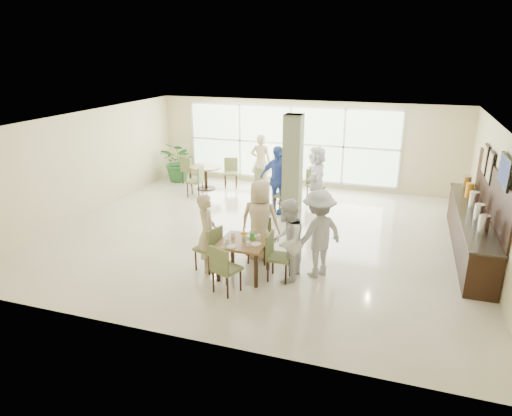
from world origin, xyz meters
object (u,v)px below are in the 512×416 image
(round_table_right, at_px, (288,185))
(teen_standing, at_px, (318,234))
(round_table_left, at_px, (206,172))
(teen_left, at_px, (207,233))
(buffet_counter, at_px, (472,228))
(adult_a, at_px, (277,180))
(main_table, at_px, (244,246))
(adult_b, at_px, (316,176))
(teen_far, at_px, (260,220))
(potted_plant, at_px, (179,162))
(teen_right, at_px, (287,241))
(adult_standing, at_px, (261,162))

(round_table_right, relative_size, teen_standing, 0.57)
(round_table_left, bearing_deg, teen_left, -65.35)
(buffet_counter, relative_size, adult_a, 2.50)
(buffet_counter, bearing_deg, adult_a, 166.34)
(main_table, relative_size, adult_b, 0.53)
(teen_far, xyz_separation_m, teen_standing, (1.32, -0.38, 0.01))
(potted_plant, bearing_deg, round_table_left, -24.50)
(round_table_right, xyz_separation_m, adult_b, (0.83, 0.07, 0.32))
(main_table, xyz_separation_m, adult_b, (0.49, 4.84, 0.22))
(main_table, xyz_separation_m, teen_left, (-0.79, 0.03, 0.16))
(buffet_counter, bearing_deg, teen_right, -143.96)
(buffet_counter, bearing_deg, teen_far, -157.29)
(round_table_left, xyz_separation_m, adult_a, (2.81, -1.45, 0.38))
(main_table, bearing_deg, buffet_counter, 31.51)
(potted_plant, bearing_deg, teen_left, -57.97)
(round_table_left, xyz_separation_m, teen_right, (4.08, -5.22, 0.27))
(teen_left, bearing_deg, teen_right, -110.99)
(teen_standing, relative_size, adult_a, 0.95)
(teen_standing, bearing_deg, teen_right, -14.74)
(teen_left, xyz_separation_m, teen_right, (1.65, 0.08, 0.01))
(round_table_left, distance_m, adult_b, 3.76)
(adult_b, bearing_deg, adult_standing, -128.05)
(buffet_counter, bearing_deg, main_table, -148.49)
(adult_standing, bearing_deg, potted_plant, -6.18)
(teen_left, bearing_deg, main_table, -116.29)
(buffet_counter, height_order, teen_right, buffet_counter)
(teen_left, height_order, teen_standing, teen_standing)
(teen_left, height_order, teen_far, teen_far)
(main_table, relative_size, adult_a, 0.49)
(buffet_counter, bearing_deg, teen_left, -152.82)
(main_table, relative_size, round_table_right, 0.91)
(buffet_counter, bearing_deg, adult_b, 151.63)
(adult_standing, bearing_deg, buffet_counter, 145.49)
(teen_right, xyz_separation_m, adult_a, (-1.27, 3.77, 0.11))
(teen_standing, bearing_deg, main_table, -31.01)
(adult_a, bearing_deg, teen_left, -78.50)
(main_table, distance_m, buffet_counter, 5.19)
(buffet_counter, bearing_deg, adult_standing, 151.80)
(adult_a, height_order, adult_b, adult_a)
(adult_b, distance_m, adult_standing, 2.29)
(teen_far, relative_size, adult_a, 0.93)
(buffet_counter, height_order, adult_a, buffet_counter)
(main_table, xyz_separation_m, potted_plant, (-4.46, 5.90, 0.03))
(buffet_counter, relative_size, adult_b, 2.69)
(adult_standing, bearing_deg, teen_right, 106.14)
(teen_far, bearing_deg, adult_a, -82.26)
(round_table_right, xyz_separation_m, teen_right, (1.20, -4.65, 0.27))
(teen_far, distance_m, teen_standing, 1.38)
(adult_a, relative_size, adult_standing, 1.04)
(round_table_right, bearing_deg, potted_plant, 164.68)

